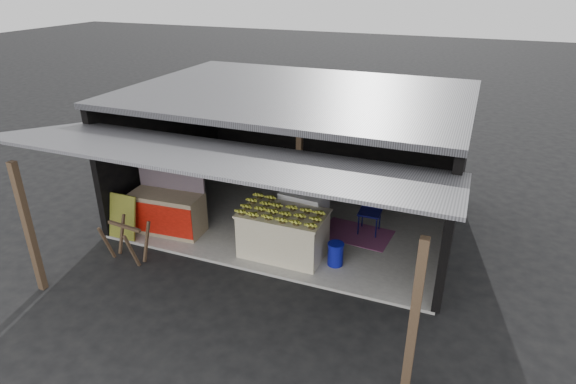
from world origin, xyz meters
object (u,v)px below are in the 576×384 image
at_px(banana_table, 283,233).
at_px(neighbor_stall, 167,211).
at_px(water_barrel, 335,255).
at_px(sawhorse, 126,238).
at_px(plastic_chair, 371,206).
at_px(white_crate, 304,215).

xyz_separation_m(banana_table, neighbor_stall, (-2.73, -0.05, 0.02)).
bearing_deg(water_barrel, sawhorse, -161.41).
height_order(banana_table, plastic_chair, plastic_chair).
xyz_separation_m(neighbor_stall, sawhorse, (-0.11, -1.26, -0.04)).
xyz_separation_m(white_crate, plastic_chair, (1.29, 0.79, 0.07)).
relative_size(banana_table, white_crate, 1.64).
height_order(sawhorse, water_barrel, sawhorse).
relative_size(neighbor_stall, sawhorse, 2.00).
relative_size(banana_table, plastic_chair, 1.72).
bearing_deg(water_barrel, neighbor_stall, -179.02).
height_order(neighbor_stall, sawhorse, neighbor_stall).
bearing_deg(water_barrel, plastic_chair, 79.16).
xyz_separation_m(sawhorse, water_barrel, (3.93, 1.32, -0.23)).
distance_m(banana_table, neighbor_stall, 2.73).
bearing_deg(banana_table, neighbor_stall, -178.75).
xyz_separation_m(banana_table, sawhorse, (-2.83, -1.31, -0.02)).
relative_size(neighbor_stall, plastic_chair, 1.65).
distance_m(neighbor_stall, plastic_chair, 4.47).
bearing_deg(white_crate, water_barrel, -34.32).
relative_size(banana_table, sawhorse, 2.08).
relative_size(sawhorse, water_barrel, 1.83).
distance_m(water_barrel, plastic_chair, 1.69).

